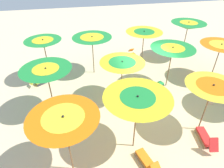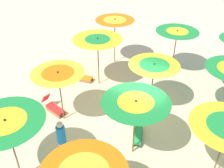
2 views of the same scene
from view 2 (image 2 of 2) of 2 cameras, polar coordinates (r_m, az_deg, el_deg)
ground at (r=10.87m, az=5.47°, el=-8.14°), size 39.32×39.32×0.04m
beach_umbrella_1 at (r=13.40m, az=13.96°, el=10.31°), size 2.10×2.10×2.34m
beach_umbrella_2 at (r=13.93m, az=0.63°, el=13.20°), size 2.04×2.04×2.52m
beach_umbrella_4 at (r=10.62m, az=9.14°, el=3.49°), size 2.06×2.06×2.15m
beach_umbrella_5 at (r=11.93m, az=-3.14°, el=9.00°), size 2.25×2.25×2.45m
beach_umbrella_7 at (r=8.30m, az=5.16°, el=-5.01°), size 2.21×2.21×2.32m
beach_umbrella_8 at (r=9.90m, az=-11.64°, el=1.58°), size 1.99×1.99×2.29m
beach_umbrella_11 at (r=7.88m, az=-22.11°, el=-8.30°), size 2.23×2.23×2.49m
lounger_0 at (r=13.22m, az=-6.61°, el=1.59°), size 1.29×0.63×0.57m
lounger_1 at (r=10.07m, az=5.76°, el=-10.61°), size 0.77×1.29×0.60m
lounger_4 at (r=11.42m, az=-12.60°, el=-5.00°), size 1.29×0.54×0.68m
beachgoer_0 at (r=9.04m, az=-10.90°, el=-11.85°), size 0.30×0.30×1.64m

